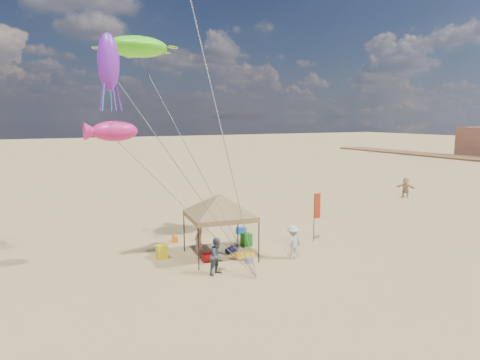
{
  "coord_description": "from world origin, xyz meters",
  "views": [
    {
      "loc": [
        -9.57,
        -15.24,
        6.98
      ],
      "look_at": [
        0.0,
        3.0,
        4.0
      ],
      "focal_mm": 32.67,
      "sensor_mm": 36.0,
      "label": 1
    }
  ],
  "objects_px": {
    "feather_flag": "(316,209)",
    "person_near_a": "(199,242)",
    "chair_yellow": "(162,252)",
    "canopy_tent": "(220,196)",
    "cooler_red": "(208,257)",
    "person_far_c": "(406,188)",
    "beach_cart": "(244,255)",
    "cooler_blue": "(241,230)",
    "chair_green": "(246,239)",
    "person_near_b": "(217,256)",
    "person_near_c": "(293,242)"
  },
  "relations": [
    {
      "from": "feather_flag",
      "to": "cooler_red",
      "type": "relative_size",
      "value": 5.21
    },
    {
      "from": "beach_cart",
      "to": "person_near_a",
      "type": "xyz_separation_m",
      "value": [
        -1.97,
        1.14,
        0.63
      ]
    },
    {
      "from": "cooler_blue",
      "to": "beach_cart",
      "type": "bearing_deg",
      "value": -115.83
    },
    {
      "from": "chair_green",
      "to": "chair_yellow",
      "type": "distance_m",
      "value": 4.75
    },
    {
      "from": "chair_yellow",
      "to": "cooler_blue",
      "type": "bearing_deg",
      "value": 22.15
    },
    {
      "from": "canopy_tent",
      "to": "person_near_c",
      "type": "xyz_separation_m",
      "value": [
        3.08,
        -1.93,
        -2.26
      ]
    },
    {
      "from": "canopy_tent",
      "to": "person_far_c",
      "type": "bearing_deg",
      "value": 18.7
    },
    {
      "from": "canopy_tent",
      "to": "person_near_a",
      "type": "relative_size",
      "value": 3.61
    },
    {
      "from": "cooler_red",
      "to": "person_near_a",
      "type": "relative_size",
      "value": 0.33
    },
    {
      "from": "chair_yellow",
      "to": "person_near_a",
      "type": "height_order",
      "value": "person_near_a"
    },
    {
      "from": "person_near_a",
      "to": "person_near_b",
      "type": "bearing_deg",
      "value": 48.91
    },
    {
      "from": "person_near_b",
      "to": "cooler_red",
      "type": "bearing_deg",
      "value": 56.59
    },
    {
      "from": "cooler_red",
      "to": "person_far_c",
      "type": "relative_size",
      "value": 0.3
    },
    {
      "from": "feather_flag",
      "to": "person_near_a",
      "type": "height_order",
      "value": "feather_flag"
    },
    {
      "from": "chair_green",
      "to": "person_near_b",
      "type": "xyz_separation_m",
      "value": [
        -3.23,
        -3.23,
        0.49
      ]
    },
    {
      "from": "beach_cart",
      "to": "person_far_c",
      "type": "height_order",
      "value": "person_far_c"
    },
    {
      "from": "feather_flag",
      "to": "chair_yellow",
      "type": "bearing_deg",
      "value": 172.45
    },
    {
      "from": "cooler_blue",
      "to": "beach_cart",
      "type": "height_order",
      "value": "cooler_blue"
    },
    {
      "from": "person_near_a",
      "to": "person_near_c",
      "type": "bearing_deg",
      "value": 113.18
    },
    {
      "from": "beach_cart",
      "to": "person_near_a",
      "type": "relative_size",
      "value": 0.54
    },
    {
      "from": "chair_yellow",
      "to": "beach_cart",
      "type": "relative_size",
      "value": 0.78
    },
    {
      "from": "canopy_tent",
      "to": "person_far_c",
      "type": "xyz_separation_m",
      "value": [
        21.13,
        7.15,
        -2.2
      ]
    },
    {
      "from": "cooler_red",
      "to": "person_near_b",
      "type": "xyz_separation_m",
      "value": [
        -0.34,
        -1.84,
        0.65
      ]
    },
    {
      "from": "feather_flag",
      "to": "person_near_a",
      "type": "xyz_separation_m",
      "value": [
        -6.98,
        0.34,
        -1.06
      ]
    },
    {
      "from": "person_near_a",
      "to": "person_near_c",
      "type": "xyz_separation_m",
      "value": [
        4.11,
        -2.23,
        0.01
      ]
    },
    {
      "from": "chair_green",
      "to": "chair_yellow",
      "type": "height_order",
      "value": "same"
    },
    {
      "from": "beach_cart",
      "to": "person_near_c",
      "type": "xyz_separation_m",
      "value": [
        2.14,
        -1.09,
        0.63
      ]
    },
    {
      "from": "cooler_blue",
      "to": "person_near_a",
      "type": "distance_m",
      "value": 5.13
    },
    {
      "from": "person_near_b",
      "to": "person_near_c",
      "type": "xyz_separation_m",
      "value": [
        4.23,
        0.24,
        -0.01
      ]
    },
    {
      "from": "chair_green",
      "to": "person_far_c",
      "type": "relative_size",
      "value": 0.39
    },
    {
      "from": "cooler_blue",
      "to": "person_near_a",
      "type": "xyz_separation_m",
      "value": [
        -4.03,
        -3.11,
        0.64
      ]
    },
    {
      "from": "chair_green",
      "to": "canopy_tent",
      "type": "bearing_deg",
      "value": -153.1
    },
    {
      "from": "feather_flag",
      "to": "person_far_c",
      "type": "bearing_deg",
      "value": 25.38
    },
    {
      "from": "person_near_c",
      "to": "cooler_red",
      "type": "bearing_deg",
      "value": -36.26
    },
    {
      "from": "person_near_b",
      "to": "person_near_c",
      "type": "relative_size",
      "value": 1.01
    },
    {
      "from": "chair_yellow",
      "to": "beach_cart",
      "type": "distance_m",
      "value": 4.11
    },
    {
      "from": "person_near_a",
      "to": "person_near_b",
      "type": "distance_m",
      "value": 2.47
    },
    {
      "from": "cooler_blue",
      "to": "beach_cart",
      "type": "xyz_separation_m",
      "value": [
        -2.06,
        -4.25,
        0.01
      ]
    },
    {
      "from": "person_near_a",
      "to": "person_far_c",
      "type": "height_order",
      "value": "person_far_c"
    },
    {
      "from": "chair_yellow",
      "to": "person_far_c",
      "type": "distance_m",
      "value": 24.57
    },
    {
      "from": "feather_flag",
      "to": "cooler_red",
      "type": "distance_m",
      "value": 6.98
    },
    {
      "from": "person_far_c",
      "to": "chair_yellow",
      "type": "bearing_deg",
      "value": -106.84
    },
    {
      "from": "person_near_c",
      "to": "person_far_c",
      "type": "height_order",
      "value": "person_far_c"
    },
    {
      "from": "feather_flag",
      "to": "chair_green",
      "type": "xyz_separation_m",
      "value": [
        -3.87,
        1.1,
        -1.54
      ]
    },
    {
      "from": "person_near_a",
      "to": "person_near_c",
      "type": "distance_m",
      "value": 4.67
    },
    {
      "from": "cooler_blue",
      "to": "cooler_red",
      "type": "bearing_deg",
      "value": -135.52
    },
    {
      "from": "person_near_a",
      "to": "person_far_c",
      "type": "bearing_deg",
      "value": 158.85
    },
    {
      "from": "canopy_tent",
      "to": "chair_green",
      "type": "bearing_deg",
      "value": 26.9
    },
    {
      "from": "cooler_blue",
      "to": "chair_yellow",
      "type": "relative_size",
      "value": 0.77
    },
    {
      "from": "canopy_tent",
      "to": "chair_green",
      "type": "distance_m",
      "value": 3.6
    }
  ]
}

